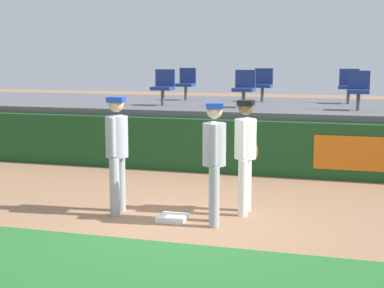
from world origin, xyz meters
The scene contains 14 objects.
ground_plane centered at (0.00, 0.00, 0.00)m, with size 60.00×60.00×0.00m, color #936B4C.
grass_foreground_strip centered at (0.00, -2.26, 0.00)m, with size 18.00×2.80×0.01m, color #26662B.
first_base centered at (-0.13, 0.13, 0.04)m, with size 0.40×0.40×0.08m, color white.
player_fielder_home centered at (0.80, 0.86, 1.01)m, with size 0.34×0.55×1.74m.
player_runner_visitor centered at (0.50, 0.13, 1.01)m, with size 0.41×0.48×1.75m.
player_coach_visitor centered at (-1.06, 0.27, 1.04)m, with size 0.38×0.50×1.80m.
field_wall centered at (0.01, 3.86, 0.55)m, with size 18.00×0.26×1.11m.
bleacher_platform centered at (0.00, 6.43, 0.63)m, with size 18.00×4.80×1.25m, color #59595E.
seat_back_center centered at (-0.04, 7.10, 1.72)m, with size 0.46×0.44×0.84m.
seat_front_right centered at (2.34, 5.30, 1.72)m, with size 0.45×0.44×0.84m.
seat_back_right centered at (2.07, 7.10, 1.72)m, with size 0.47×0.44×0.84m.
seat_front_left centered at (-2.07, 5.30, 1.72)m, with size 0.48×0.44×0.84m.
seat_front_center centered at (-0.15, 5.30, 1.72)m, with size 0.46×0.44×0.84m.
seat_back_left centered at (-2.07, 7.10, 1.72)m, with size 0.44×0.44×0.84m.
Camera 1 is at (2.59, -7.95, 2.40)m, focal length 55.86 mm.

